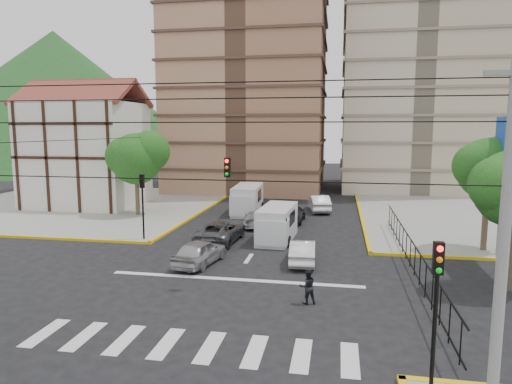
% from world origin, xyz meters
% --- Properties ---
extents(ground, '(160.00, 160.00, 0.00)m').
position_xyz_m(ground, '(0.00, 0.00, 0.00)').
color(ground, black).
rests_on(ground, ground).
extents(sidewalk_nw, '(26.00, 26.00, 0.15)m').
position_xyz_m(sidewalk_nw, '(-20.00, 20.00, 0.07)').
color(sidewalk_nw, gray).
rests_on(sidewalk_nw, ground).
extents(crosswalk_stripes, '(12.00, 2.40, 0.01)m').
position_xyz_m(crosswalk_stripes, '(0.00, -6.00, 0.01)').
color(crosswalk_stripes, silver).
rests_on(crosswalk_stripes, ground).
extents(stop_line, '(13.00, 0.40, 0.01)m').
position_xyz_m(stop_line, '(0.00, 1.20, 0.01)').
color(stop_line, silver).
rests_on(stop_line, ground).
extents(tudor_building, '(10.80, 8.05, 12.23)m').
position_xyz_m(tudor_building, '(-19.00, 20.00, 5.25)').
color(tudor_building, silver).
rests_on(tudor_building, ground).
extents(distant_hill, '(70.00, 70.00, 28.00)m').
position_xyz_m(distant_hill, '(-55.00, 70.00, 14.00)').
color(distant_hill, '#1C4918').
rests_on(distant_hill, ground).
extents(park_fence, '(0.10, 22.50, 1.66)m').
position_xyz_m(park_fence, '(9.00, 4.50, 0.00)').
color(park_fence, black).
rests_on(park_fence, ground).
extents(tree_park_c, '(4.65, 3.80, 7.25)m').
position_xyz_m(tree_park_c, '(14.09, 9.01, 5.34)').
color(tree_park_c, '#473828').
rests_on(tree_park_c, ground).
extents(tree_tudor, '(5.39, 4.40, 7.43)m').
position_xyz_m(tree_tudor, '(-11.90, 16.01, 5.22)').
color(tree_tudor, '#473828').
rests_on(tree_tudor, ground).
extents(traffic_light_se, '(0.28, 0.22, 4.40)m').
position_xyz_m(traffic_light_se, '(7.80, -7.80, 3.11)').
color(traffic_light_se, black).
rests_on(traffic_light_se, ground).
extents(traffic_light_nw, '(0.28, 0.22, 4.40)m').
position_xyz_m(traffic_light_nw, '(-7.80, 7.80, 3.11)').
color(traffic_light_nw, black).
rests_on(traffic_light_nw, ground).
extents(traffic_light_hanging, '(18.00, 9.12, 0.92)m').
position_xyz_m(traffic_light_hanging, '(0.00, -2.04, 5.90)').
color(traffic_light_hanging, black).
rests_on(traffic_light_hanging, ground).
extents(utility_pole_se, '(1.40, 0.28, 9.00)m').
position_xyz_m(utility_pole_se, '(9.00, -9.00, 4.77)').
color(utility_pole_se, slate).
rests_on(utility_pole_se, ground).
extents(van_right_lane, '(2.32, 5.26, 2.32)m').
position_xyz_m(van_right_lane, '(1.04, 9.49, 1.13)').
color(van_right_lane, silver).
rests_on(van_right_lane, ground).
extents(van_left_lane, '(2.44, 5.66, 2.51)m').
position_xyz_m(van_left_lane, '(-2.91, 18.85, 1.22)').
color(van_left_lane, silver).
rests_on(van_left_lane, ground).
extents(car_silver_front_left, '(2.40, 4.47, 1.45)m').
position_xyz_m(car_silver_front_left, '(-2.47, 3.36, 0.72)').
color(car_silver_front_left, '#AAAAAE').
rests_on(car_silver_front_left, ground).
extents(car_white_front_right, '(1.62, 4.10, 1.33)m').
position_xyz_m(car_white_front_right, '(3.18, 4.73, 0.66)').
color(car_white_front_right, white).
rests_on(car_white_front_right, ground).
extents(car_grey_mid_left, '(2.67, 5.33, 1.45)m').
position_xyz_m(car_grey_mid_left, '(-2.65, 8.59, 0.72)').
color(car_grey_mid_left, '#54565B').
rests_on(car_grey_mid_left, ground).
extents(car_silver_rear_left, '(2.34, 4.45, 1.23)m').
position_xyz_m(car_silver_rear_left, '(-1.23, 13.81, 0.62)').
color(car_silver_rear_left, '#B5B5BA').
rests_on(car_silver_rear_left, ground).
extents(car_darkgrey_mid_right, '(1.92, 4.36, 1.46)m').
position_xyz_m(car_darkgrey_mid_right, '(1.50, 15.94, 0.73)').
color(car_darkgrey_mid_right, black).
rests_on(car_darkgrey_mid_right, ground).
extents(car_white_rear_right, '(2.41, 4.89, 1.54)m').
position_xyz_m(car_white_rear_right, '(3.39, 21.17, 0.77)').
color(car_white_rear_right, silver).
rests_on(car_white_rear_right, ground).
extents(pedestrian_crosswalk, '(0.91, 0.82, 1.55)m').
position_xyz_m(pedestrian_crosswalk, '(3.87, -1.35, 0.77)').
color(pedestrian_crosswalk, black).
rests_on(pedestrian_crosswalk, ground).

